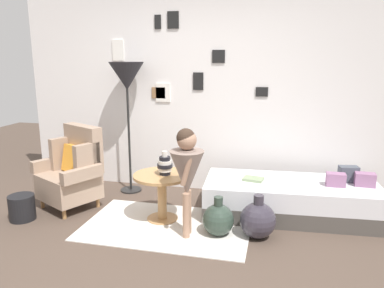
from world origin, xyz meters
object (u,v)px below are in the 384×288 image
side_table (162,187)px  magazine_basket (22,207)px  demijohn_near (218,220)px  book_on_daybed (253,179)px  armchair (73,171)px  vase_striped (165,165)px  floor_lamp (127,80)px  person_child (187,169)px  daybed (290,199)px  demijohn_far (258,220)px

side_table → magazine_basket: (-1.51, -0.36, -0.24)m
demijohn_near → magazine_basket: (-2.17, -0.14, -0.03)m
book_on_daybed → magazine_basket: (-2.47, -0.76, -0.28)m
armchair → vase_striped: size_ratio=3.74×
side_table → floor_lamp: (-0.70, 0.79, 1.10)m
armchair → vase_striped: 1.21m
floor_lamp → book_on_daybed: size_ratio=7.75×
side_table → vase_striped: 0.25m
person_child → book_on_daybed: (0.59, 0.72, -0.29)m
person_child → magazine_basket: bearing=-178.7°
daybed → demijohn_near: bearing=-137.2°
person_child → demijohn_near: size_ratio=2.71×
side_table → person_child: (0.36, -0.31, 0.32)m
armchair → daybed: (2.52, 0.30, -0.24)m
vase_striped → floor_lamp: floor_lamp is taller
daybed → magazine_basket: size_ratio=6.96×
demijohn_far → demijohn_near: bearing=-174.2°
vase_striped → armchair: bearing=173.7°
daybed → floor_lamp: floor_lamp is taller
magazine_basket → floor_lamp: bearing=54.5°
armchair → book_on_daybed: 2.12m
person_child → demijohn_near: (0.30, 0.10, -0.54)m
floor_lamp → person_child: bearing=-46.1°
floor_lamp → vase_striped: bearing=-46.7°
armchair → person_child: 1.60m
floor_lamp → person_child: size_ratio=1.54×
side_table → vase_striped: bearing=8.9°
demijohn_near → demijohn_far: demijohn_far is taller
armchair → demijohn_near: size_ratio=2.38×
vase_striped → person_child: person_child is taller
person_child → demijohn_far: (0.69, 0.14, -0.52)m
armchair → floor_lamp: size_ratio=0.57×
daybed → demijohn_far: 0.70m
armchair → floor_lamp: 1.31m
armchair → vase_striped: armchair is taller
daybed → demijohn_near: 0.97m
armchair → daybed: bearing=6.9°
daybed → book_on_daybed: book_on_daybed is taller
daybed → demijohn_near: size_ratio=4.79×
demijohn_far → magazine_basket: demijohn_far is taller
daybed → vase_striped: size_ratio=7.52×
daybed → side_table: side_table is taller
floor_lamp → book_on_daybed: 2.01m
floor_lamp → book_on_daybed: (1.65, -0.38, -1.07)m
person_child → demijohn_far: bearing=11.1°
book_on_daybed → demijohn_near: size_ratio=0.54×
vase_striped → demijohn_near: (0.62, -0.22, -0.47)m
side_table → vase_striped: size_ratio=2.39×
demijohn_far → side_table: bearing=170.4°
armchair → book_on_daybed: size_ratio=4.41×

